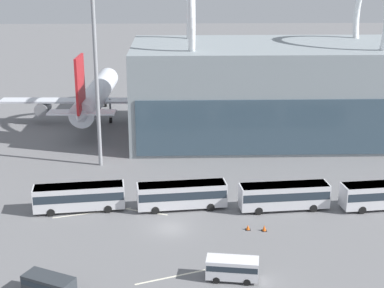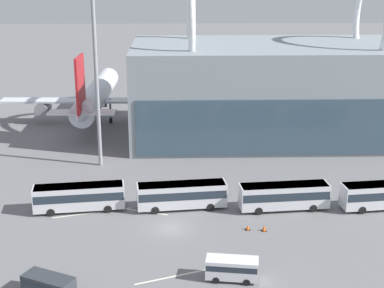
% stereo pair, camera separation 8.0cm
% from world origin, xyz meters
% --- Properties ---
extents(ground_plane, '(440.00, 440.00, 0.00)m').
position_xyz_m(ground_plane, '(0.00, 0.00, 0.00)').
color(ground_plane, slate).
extents(airliner_at_gate_far, '(36.22, 38.20, 15.20)m').
position_xyz_m(airliner_at_gate_far, '(-14.64, 46.95, 5.20)').
color(airliner_at_gate_far, silver).
rests_on(airliner_at_gate_far, ground_plane).
extents(airliner_parked_remote, '(34.23, 38.05, 14.66)m').
position_xyz_m(airliner_parked_remote, '(39.56, 56.69, 5.03)').
color(airliner_parked_remote, white).
rests_on(airliner_parked_remote, ground_plane).
extents(shuttle_bus_0, '(11.60, 4.07, 3.39)m').
position_xyz_m(shuttle_bus_0, '(-11.48, 5.45, 1.98)').
color(shuttle_bus_0, silver).
rests_on(shuttle_bus_0, ground_plane).
extents(shuttle_bus_1, '(11.58, 3.95, 3.39)m').
position_xyz_m(shuttle_bus_1, '(1.49, 5.73, 1.98)').
color(shuttle_bus_1, silver).
rests_on(shuttle_bus_1, ground_plane).
extents(shuttle_bus_2, '(11.55, 3.75, 3.39)m').
position_xyz_m(shuttle_bus_2, '(14.47, 5.09, 1.98)').
color(shuttle_bus_2, silver).
rests_on(shuttle_bus_2, ground_plane).
extents(service_van_foreground, '(5.45, 2.77, 2.30)m').
position_xyz_m(service_van_foreground, '(6.33, -11.79, 1.36)').
color(service_van_foreground, silver).
rests_on(service_van_foreground, ground_plane).
extents(service_van_crossing, '(5.42, 4.12, 2.03)m').
position_xyz_m(service_van_crossing, '(-11.36, -14.21, 1.21)').
color(service_van_crossing, '#2D3338').
rests_on(service_van_crossing, ground_plane).
extents(floodlight_mast, '(3.05, 3.05, 30.97)m').
position_xyz_m(floodlight_mast, '(-10.89, 22.43, 21.43)').
color(floodlight_mast, gray).
rests_on(floodlight_mast, ground_plane).
extents(lane_stripe_0, '(5.84, 2.35, 0.01)m').
position_xyz_m(lane_stripe_0, '(-3.19, 4.80, 0.00)').
color(lane_stripe_0, silver).
rests_on(lane_stripe_0, ground_plane).
extents(lane_stripe_1, '(9.60, 2.99, 0.01)m').
position_xyz_m(lane_stripe_1, '(-9.80, 4.62, 0.00)').
color(lane_stripe_1, silver).
rests_on(lane_stripe_1, ground_plane).
extents(lane_stripe_2, '(7.00, 1.17, 0.01)m').
position_xyz_m(lane_stripe_2, '(-0.47, 6.24, 0.00)').
color(lane_stripe_2, silver).
rests_on(lane_stripe_2, ground_plane).
extents(lane_stripe_5, '(7.28, 2.91, 0.01)m').
position_xyz_m(lane_stripe_5, '(0.22, -11.16, 0.00)').
color(lane_stripe_5, silver).
rests_on(lane_stripe_5, ground_plane).
extents(traffic_cone_0, '(0.61, 0.61, 0.60)m').
position_xyz_m(traffic_cone_0, '(9.23, -0.68, 0.29)').
color(traffic_cone_0, black).
rests_on(traffic_cone_0, ground_plane).
extents(traffic_cone_1, '(0.62, 0.62, 0.74)m').
position_xyz_m(traffic_cone_1, '(11.12, -1.02, 0.36)').
color(traffic_cone_1, black).
rests_on(traffic_cone_1, ground_plane).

